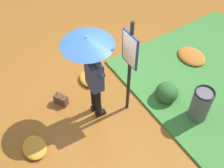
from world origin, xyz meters
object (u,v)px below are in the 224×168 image
handbag (61,100)px  info_sign_post (130,60)px  trash_bin (200,105)px  person_with_umbrella (91,58)px

handbag → info_sign_post: bearing=-127.6°
handbag → trash_bin: 2.97m
handbag → trash_bin: trash_bin is taller
info_sign_post → trash_bin: 1.82m
info_sign_post → trash_bin: (-1.02, -1.11, -1.03)m
info_sign_post → handbag: info_sign_post is taller
person_with_umbrella → info_sign_post: bearing=-117.7°
person_with_umbrella → trash_bin: person_with_umbrella is taller
person_with_umbrella → handbag: person_with_umbrella is taller
person_with_umbrella → trash_bin: size_ratio=2.45×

